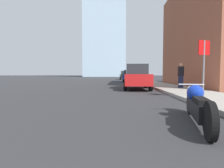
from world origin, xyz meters
name	(u,v)px	position (x,y,z in m)	size (l,w,h in m)	color
sidewalk	(136,79)	(5.26, 40.00, 0.07)	(2.62, 240.00, 0.15)	#9E998E
motorcycle	(197,105)	(3.06, 5.00, 0.41)	(0.89, 2.62, 0.82)	black
parked_car_red	(136,77)	(2.65, 13.79, 0.88)	(1.92, 4.49, 1.77)	red
parked_car_blue	(129,76)	(2.92, 26.69, 0.85)	(1.99, 4.55, 1.69)	#1E3899
parked_car_black	(125,75)	(2.67, 38.29, 0.90)	(2.08, 4.23, 1.82)	black
stop_sign	(204,58)	(4.91, 8.62, 1.73)	(0.57, 0.26, 2.32)	slate
pedestrian	(181,75)	(5.62, 13.28, 1.02)	(0.36, 0.24, 1.69)	#1E2347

